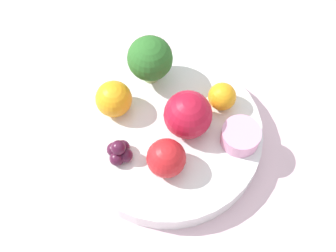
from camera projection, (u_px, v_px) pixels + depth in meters
name	position (u px, v px, depth m)	size (l,w,h in m)	color
ground_plane	(168.00, 147.00, 0.66)	(6.00, 6.00, 0.00)	gray
table_surface	(168.00, 144.00, 0.65)	(1.20, 1.20, 0.02)	silver
bowl	(168.00, 135.00, 0.63)	(0.25, 0.25, 0.03)	white
broccoli	(150.00, 59.00, 0.62)	(0.06, 0.06, 0.08)	#99C17A
apple_red	(188.00, 115.00, 0.59)	(0.06, 0.06, 0.06)	#B7142D
apple_green	(166.00, 158.00, 0.57)	(0.05, 0.05, 0.05)	red
orange_front	(222.00, 97.00, 0.62)	(0.04, 0.04, 0.04)	orange
orange_back	(114.00, 99.00, 0.61)	(0.05, 0.05, 0.05)	orange
grape_cluster	(119.00, 152.00, 0.59)	(0.04, 0.04, 0.03)	#47142D
small_cup	(241.00, 136.00, 0.60)	(0.05, 0.05, 0.02)	#EA9EC6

